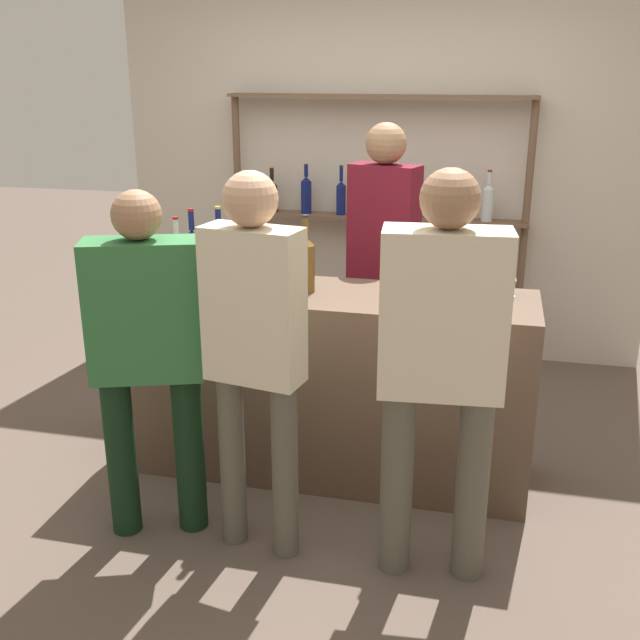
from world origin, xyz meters
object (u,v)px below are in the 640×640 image
Objects in this scene: counter_bottle_0 at (178,258)px; counter_bottle_5 at (219,249)px; customer_center at (254,337)px; customer_left at (147,345)px; customer_right at (441,353)px; counter_bottle_3 at (260,273)px; counter_bottle_4 at (193,251)px; cork_jar at (465,289)px; counter_bottle_1 at (306,263)px; ice_bucket at (233,263)px; wine_glass at (510,274)px; server_behind_counter at (383,246)px; counter_bottle_2 at (422,283)px.

counter_bottle_5 reaches higher than counter_bottle_0.
customer_center is 0.49m from customer_left.
counter_bottle_3 is at bearing 53.40° from customer_right.
counter_bottle_4 is at bearing -157.19° from counter_bottle_5.
cork_jar is 0.10× the size of customer_center.
ice_bucket is (-0.37, 0.01, -0.02)m from counter_bottle_1.
counter_bottle_0 reaches higher than counter_bottle_3.
customer_right is at bearing -94.31° from cork_jar.
counter_bottle_1 is at bearing -171.72° from wine_glass.
counter_bottle_5 is 2.29× the size of cork_jar.
customer_left is (-1.22, 0.03, -0.08)m from customer_right.
counter_bottle_4 is (-0.45, 0.30, 0.01)m from counter_bottle_3.
counter_bottle_0 is 1.43m from cork_jar.
counter_bottle_3 is at bearing -42.03° from ice_bucket.
customer_right is (0.71, -0.70, -0.13)m from counter_bottle_1.
ice_bucket is 1.13m from cork_jar.
customer_center is (-0.99, -0.84, -0.10)m from wine_glass.
server_behind_counter is (0.93, 0.71, -0.05)m from counter_bottle_0.
customer_right is 1.22m from customer_left.
counter_bottle_4 is 1.58m from customer_right.
wine_glass is at bearing -1.92° from counter_bottle_5.
server_behind_counter reaches higher than counter_bottle_5.
server_behind_counter reaches higher than counter_bottle_1.
counter_bottle_3 is 1.37× the size of ice_bucket.
counter_bottle_3 is (-0.74, -0.04, 0.01)m from counter_bottle_2.
customer_left is (-1.08, -0.55, -0.19)m from counter_bottle_2.
counter_bottle_4 is (-1.20, 0.26, 0.02)m from counter_bottle_2.
counter_bottle_2 is 0.47m from wine_glass.
customer_left reaches higher than ice_bucket.
customer_left is (-1.47, -0.82, -0.18)m from wine_glass.
wine_glass is 0.09× the size of customer_right.
counter_bottle_1 is 2.38× the size of cork_jar.
server_behind_counter is at bearing 35.25° from counter_bottle_5.
server_behind_counter is at bearing 122.34° from cork_jar.
counter_bottle_4 reaches higher than ice_bucket.
counter_bottle_3 reaches higher than ice_bucket.
counter_bottle_1 is at bearing 39.90° from customer_right.
customer_center is at bearing -64.67° from ice_bucket.
counter_bottle_2 is 0.87× the size of counter_bottle_5.
counter_bottle_4 is at bearing 146.67° from counter_bottle_3.
customer_left reaches higher than counter_bottle_0.
counter_bottle_3 is at bearing -46.85° from counter_bottle_5.
counter_bottle_4 is at bearing 154.53° from ice_bucket.
customer_left reaches higher than wine_glass.
cork_jar is (0.93, 0.12, -0.05)m from counter_bottle_3.
counter_bottle_2 is 1.12m from counter_bottle_5.
counter_bottle_1 is 0.24m from counter_bottle_3.
counter_bottle_4 is at bearing -38.63° from server_behind_counter.
counter_bottle_4 is at bearing -10.87° from customer_left.
customer_left is at bearing -81.87° from counter_bottle_4.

